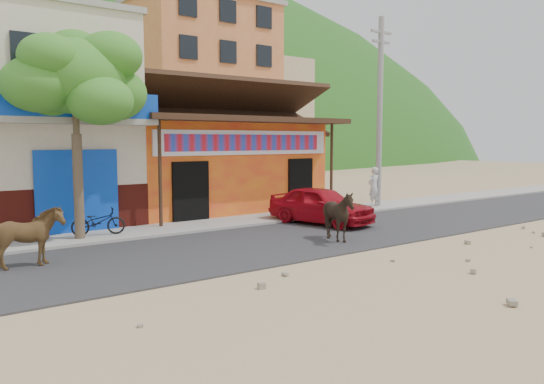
# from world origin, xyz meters

# --- Properties ---
(ground) EXTENTS (120.00, 120.00, 0.00)m
(ground) POSITION_xyz_m (0.00, 0.00, 0.00)
(ground) COLOR #9E825B
(ground) RESTS_ON ground
(road) EXTENTS (60.00, 5.00, 0.04)m
(road) POSITION_xyz_m (0.00, 2.50, 0.02)
(road) COLOR #28282B
(road) RESTS_ON ground
(sidewalk) EXTENTS (60.00, 2.00, 0.12)m
(sidewalk) POSITION_xyz_m (0.00, 6.00, 0.06)
(sidewalk) COLOR gray
(sidewalk) RESTS_ON ground
(dance_club) EXTENTS (8.00, 6.00, 3.60)m
(dance_club) POSITION_xyz_m (2.00, 10.00, 1.80)
(dance_club) COLOR orange
(dance_club) RESTS_ON ground
(cafe_building) EXTENTS (7.00, 6.00, 7.00)m
(cafe_building) POSITION_xyz_m (-5.50, 10.00, 3.50)
(cafe_building) COLOR beige
(cafe_building) RESTS_ON ground
(apartment_front) EXTENTS (9.00, 9.00, 12.00)m
(apartment_front) POSITION_xyz_m (9.00, 24.00, 6.00)
(apartment_front) COLOR #CC723F
(apartment_front) RESTS_ON ground
(apartment_rear) EXTENTS (8.00, 8.00, 10.00)m
(apartment_rear) POSITION_xyz_m (18.00, 30.00, 5.00)
(apartment_rear) COLOR tan
(apartment_rear) RESTS_ON ground
(tree) EXTENTS (3.00, 3.00, 6.00)m
(tree) POSITION_xyz_m (-4.60, 5.80, 3.12)
(tree) COLOR #2D721E
(tree) RESTS_ON sidewalk
(utility_pole) EXTENTS (0.24, 0.24, 8.00)m
(utility_pole) POSITION_xyz_m (8.20, 6.00, 4.12)
(utility_pole) COLOR gray
(utility_pole) RESTS_ON sidewalk
(cow_tan) EXTENTS (1.66, 0.79, 1.39)m
(cow_tan) POSITION_xyz_m (-6.59, 3.22, 0.73)
(cow_tan) COLOR brown
(cow_tan) RESTS_ON road
(cow_dark) EXTENTS (1.76, 1.71, 1.47)m
(cow_dark) POSITION_xyz_m (1.38, 1.33, 0.78)
(cow_dark) COLOR black
(cow_dark) RESTS_ON road
(red_car) EXTENTS (2.32, 4.09, 1.31)m
(red_car) POSITION_xyz_m (3.11, 4.03, 0.70)
(red_car) COLOR #AA0C18
(red_car) RESTS_ON road
(scooter) EXTENTS (1.63, 0.91, 0.81)m
(scooter) POSITION_xyz_m (-4.00, 6.00, 0.52)
(scooter) COLOR black
(scooter) RESTS_ON sidewalk
(pedestrian) EXTENTS (0.65, 0.46, 1.68)m
(pedestrian) POSITION_xyz_m (7.75, 5.85, 0.96)
(pedestrian) COLOR silver
(pedestrian) RESTS_ON sidewalk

